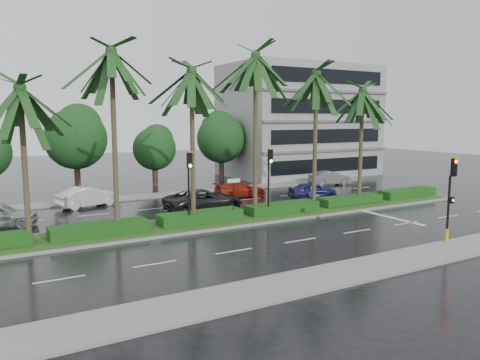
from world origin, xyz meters
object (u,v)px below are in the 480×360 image
car_white (88,197)px  car_red (240,190)px  signal_median_left (189,178)px  car_darkgrey (204,200)px  car_blue (313,191)px  signal_near (451,196)px  street_sign (233,188)px  car_grey (330,178)px

car_white → car_red: bearing=-114.2°
signal_median_left → car_darkgrey: signal_median_left is taller
car_blue → car_white: bearing=86.4°
car_red → car_white: bearing=85.5°
signal_near → signal_median_left: (-10.00, 9.69, 0.49)m
street_sign → car_white: bearing=124.8°
car_red → car_grey: bearing=-76.0°
signal_median_left → car_grey: bearing=27.1°
street_sign → car_blue: 10.49m
car_white → car_grey: bearing=-105.2°
car_white → car_grey: (22.40, -0.19, -0.07)m
street_sign → car_blue: street_sign is taller
car_white → car_blue: bearing=-123.2°
car_white → car_red: size_ratio=1.04×
car_white → car_red: 11.71m
car_red → car_blue: bearing=-121.9°
car_blue → car_grey: bearing=-35.3°
signal_median_left → signal_near: bearing=-44.1°
street_sign → car_darkgrey: 4.24m
car_blue → signal_median_left: bearing=124.2°
car_red → signal_near: bearing=-168.1°
street_sign → car_grey: (15.72, 9.41, -1.46)m
car_red → car_blue: car_blue is taller
car_darkgrey → car_grey: size_ratio=1.36×
car_white → car_darkgrey: (6.56, -5.58, 0.03)m
signal_median_left → car_blue: (12.50, 4.39, -2.34)m
signal_near → car_blue: bearing=79.9°
signal_median_left → car_grey: signal_median_left is taller
street_sign → car_red: street_sign is taller
car_red → signal_median_left: bearing=139.9°
car_red → car_grey: size_ratio=1.06×
street_sign → car_blue: bearing=23.9°
signal_median_left → car_grey: size_ratio=1.08×
signal_median_left → car_darkgrey: bearing=55.6°
signal_median_left → street_sign: size_ratio=1.68×
signal_near → car_red: 17.78m
signal_median_left → street_sign: signal_median_left is taller
signal_near → car_white: bearing=125.1°
car_red → car_grey: car_grey is taller
car_blue → car_red: bearing=68.0°
signal_near → car_grey: 21.24m
street_sign → car_grey: 18.38m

